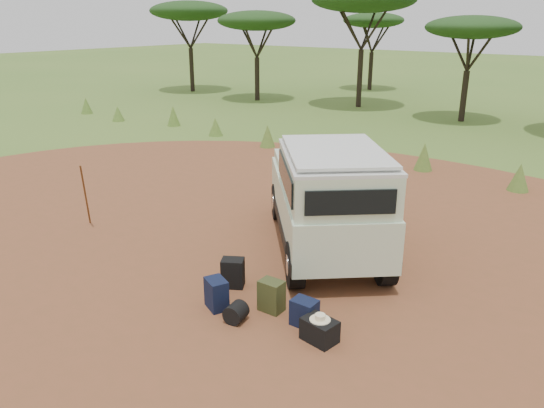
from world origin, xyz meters
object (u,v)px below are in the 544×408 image
Objects in this scene: hard_case at (320,330)px; backpack_olive at (271,296)px; duffel_navy at (304,313)px; safari_vehicle at (327,199)px; backpack_black at (233,273)px; backpack_navy at (217,294)px; walking_staff at (86,196)px.

backpack_olive is at bearing 175.30° from hard_case.
backpack_olive is at bearing 175.65° from duffel_navy.
safari_vehicle reaches higher than backpack_black.
hard_case is at bearing -11.10° from safari_vehicle.
backpack_black is (-0.45, -2.45, -0.86)m from safari_vehicle.
duffel_navy is at bearing -40.12° from backpack_black.
walking_staff is at bearing -165.85° from backpack_navy.
backpack_olive is (0.62, -2.69, -0.86)m from safari_vehicle.
backpack_olive is 0.69m from duffel_navy.
safari_vehicle is at bearing 48.19° from backpack_black.
backpack_olive reaches higher than backpack_navy.
walking_staff is at bearing -106.97° from safari_vehicle.
backpack_olive is (0.78, 0.50, 0.01)m from backpack_navy.
backpack_black is 1.10m from backpack_olive.
duffel_navy is (0.69, -0.03, -0.05)m from backpack_olive.
safari_vehicle is at bearing 114.17° from duffel_navy.
hard_case is (0.44, -0.22, -0.04)m from duffel_navy.
walking_staff is 6.42m from duffel_navy.
walking_staff is 6.87m from hard_case.
backpack_navy is at bearing -99.92° from backpack_black.
duffel_navy is at bearing -16.04° from safari_vehicle.
hard_case is (6.82, -0.59, -0.61)m from walking_staff.
backpack_olive is at bearing -55.07° from walking_staff.
walking_staff reaches higher than backpack_olive.
backpack_black is at bearing 135.33° from backpack_navy.
safari_vehicle is 8.97× the size of backpack_navy.
walking_staff is 5.01m from backpack_navy.
walking_staff reaches higher than hard_case.
safari_vehicle reaches higher than walking_staff.
backpack_olive is (5.69, -0.34, -0.52)m from walking_staff.
safari_vehicle is 2.89m from backpack_olive.
safari_vehicle is at bearing 111.02° from backpack_navy.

